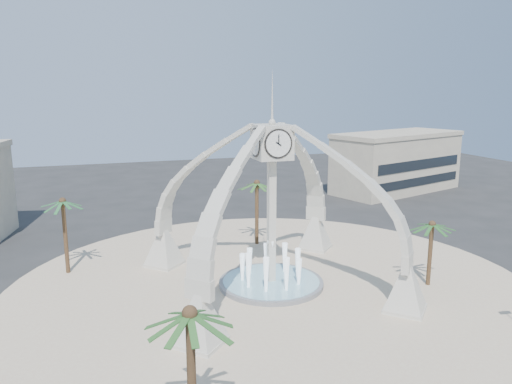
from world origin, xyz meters
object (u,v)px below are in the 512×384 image
object	(u,v)px
palm_east	(432,225)
palm_north	(257,184)
palm_south	(190,316)
palm_west	(63,202)
clock_tower	(272,203)
fountain	(271,282)

from	to	relation	value
palm_east	palm_north	bearing A→B (deg)	123.10
palm_east	palm_south	xyz separation A→B (m)	(-20.70, -11.64, 1.20)
palm_north	palm_south	bearing A→B (deg)	-114.27
palm_west	palm_north	distance (m)	17.32
clock_tower	palm_west	world-z (taller)	clock_tower
fountain	palm_east	xyz separation A→B (m)	(11.46, -3.80, 4.50)
palm_south	fountain	bearing A→B (deg)	59.11
palm_west	palm_south	size ratio (longest dim) A/B	0.98
clock_tower	fountain	xyz separation A→B (m)	(0.00, 0.00, -6.20)
palm_east	clock_tower	bearing A→B (deg)	161.64
clock_tower	palm_north	xyz separation A→B (m)	(2.32, 10.21, -0.53)
palm_north	palm_south	size ratio (longest dim) A/B	0.99
clock_tower	fountain	distance (m)	6.20
palm_east	palm_south	size ratio (longest dim) A/B	0.80
palm_west	palm_south	bearing A→B (deg)	-76.48
fountain	palm_west	xyz separation A→B (m)	(-14.83, 7.79, 5.67)
palm_east	palm_south	bearing A→B (deg)	-150.64
fountain	palm_north	world-z (taller)	palm_north
palm_west	palm_south	xyz separation A→B (m)	(5.59, -23.24, 0.03)
palm_south	palm_north	bearing A→B (deg)	65.73
fountain	clock_tower	bearing A→B (deg)	-90.00
fountain	palm_south	xyz separation A→B (m)	(-9.24, -15.45, 5.71)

